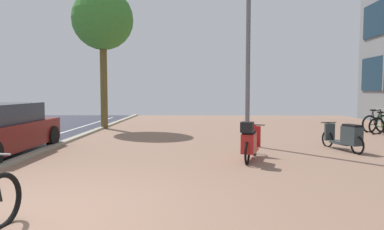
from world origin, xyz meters
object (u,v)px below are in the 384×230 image
scooter_near (346,137)px  scooter_mid (250,142)px  bicycle_rack_09 (376,123)px  lamp_post (248,39)px  street_tree (103,20)px  bicycle_rack_08 (384,125)px

scooter_near → scooter_mid: bearing=-154.1°
scooter_mid → bicycle_rack_09: bearing=45.1°
bicycle_rack_09 → lamp_post: 7.60m
bicycle_rack_09 → street_tree: bearing=174.4°
street_tree → bicycle_rack_09: bearing=-5.6°
bicycle_rack_09 → scooter_near: bicycle_rack_09 is taller
bicycle_rack_09 → street_tree: size_ratio=0.22×
bicycle_rack_09 → scooter_mid: bearing=-134.9°
bicycle_rack_09 → scooter_mid: (-6.17, -6.20, 0.10)m
lamp_post → street_tree: size_ratio=0.94×
scooter_near → lamp_post: size_ratio=0.29×
lamp_post → street_tree: bearing=139.8°
bicycle_rack_08 → scooter_near: size_ratio=0.76×
scooter_near → scooter_mid: size_ratio=1.01×
bicycle_rack_08 → lamp_post: bearing=-152.5°
scooter_mid → lamp_post: (0.26, 2.42, 2.83)m
bicycle_rack_08 → lamp_post: lamp_post is taller
bicycle_rack_08 → scooter_mid: 8.18m
lamp_post → street_tree: 7.80m
scooter_near → bicycle_rack_09: bearing=55.8°
scooter_near → lamp_post: (-2.66, 1.00, 2.88)m
bicycle_rack_09 → street_tree: (-11.74, 1.15, 4.52)m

